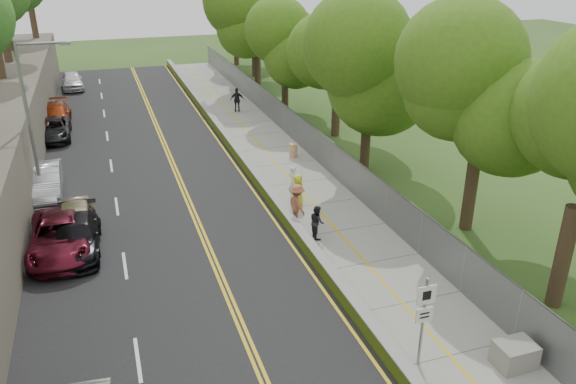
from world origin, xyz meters
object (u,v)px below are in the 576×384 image
object	(u,v)px
streetlight	(33,112)
concrete_block	(515,355)
signpost	(424,313)
car_2	(60,236)
person_far	(237,100)
construction_barrel	(293,150)
painter_0	(298,190)

from	to	relation	value
streetlight	concrete_block	distance (m)	23.35
signpost	car_2	world-z (taller)	signpost
concrete_block	signpost	bearing A→B (deg)	160.35
person_far	signpost	bearing A→B (deg)	94.48
construction_barrel	person_far	world-z (taller)	person_far
concrete_block	person_far	world-z (taller)	person_far
construction_barrel	person_far	distance (m)	11.24
signpost	construction_barrel	distance (m)	19.24
signpost	painter_0	distance (m)	12.32
car_2	person_far	xyz separation A→B (m)	(12.43, 19.20, 0.20)
streetlight	person_far	size ratio (longest dim) A/B	4.32
concrete_block	painter_0	bearing A→B (deg)	100.09
signpost	person_far	world-z (taller)	signpost
construction_barrel	car_2	bearing A→B (deg)	-148.77
construction_barrel	concrete_block	distance (m)	20.00
person_far	streetlight	bearing A→B (deg)	52.67
person_far	concrete_block	bearing A→B (deg)	99.64
streetlight	person_far	world-z (taller)	streetlight
car_2	painter_0	xyz separation A→B (m)	(11.08, 1.24, 0.08)
painter_0	person_far	size ratio (longest dim) A/B	0.88
signpost	streetlight	bearing A→B (deg)	124.08
concrete_block	streetlight	bearing A→B (deg)	128.41
construction_barrel	streetlight	bearing A→B (deg)	-171.87
streetlight	painter_0	bearing A→B (deg)	-21.75
signpost	construction_barrel	world-z (taller)	signpost
streetlight	construction_barrel	bearing A→B (deg)	8.13
concrete_block	person_far	distance (m)	31.23
streetlight	construction_barrel	size ratio (longest dim) A/B	9.65
construction_barrel	person_far	size ratio (longest dim) A/B	0.45
signpost	concrete_block	xyz separation A→B (m)	(2.76, -0.98, -1.51)
signpost	person_far	xyz separation A→B (m)	(1.75, 30.22, -0.99)
signpost	painter_0	size ratio (longest dim) A/B	1.91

